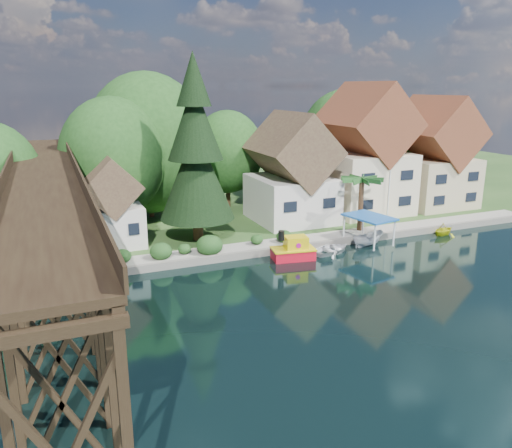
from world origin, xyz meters
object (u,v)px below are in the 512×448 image
object	(u,v)px
flagpole	(391,177)
palm_tree	(362,181)
boat_yellow	(444,228)
house_center	(364,158)
tugboat	(294,250)
house_right	(433,160)
house_left	(292,176)
boat_white_a	(332,248)
shed	(111,208)
conifer	(196,153)
trestle_bridge	(48,223)
boat_canopy	(368,233)

from	to	relation	value
flagpole	palm_tree	bearing A→B (deg)	-157.10
flagpole	boat_yellow	world-z (taller)	flagpole
house_center	tugboat	xyz separation A→B (m)	(-13.57, -10.18, -5.65)
house_right	palm_tree	size ratio (longest dim) A/B	2.26
house_center	house_right	bearing A→B (deg)	-3.18
house_left	house_center	size ratio (longest dim) A/B	0.79
palm_tree	flagpole	size ratio (longest dim) A/B	0.75
palm_tree	tugboat	distance (m)	10.60
boat_white_a	boat_yellow	size ratio (longest dim) A/B	1.49
house_right	shed	world-z (taller)	house_right
shed	boat_white_a	xyz separation A→B (m)	(17.23, -7.98, -3.43)
shed	conifer	distance (m)	8.63
trestle_bridge	flagpole	size ratio (longest dim) A/B	5.98
boat_canopy	palm_tree	bearing A→B (deg)	69.94
trestle_bridge	boat_white_a	world-z (taller)	trestle_bridge
house_center	house_right	xyz separation A→B (m)	(9.00, -0.50, -0.64)
flagpole	tugboat	distance (m)	15.52
house_center	conifer	size ratio (longest dim) A/B	0.86
house_center	house_right	size ratio (longest dim) A/B	1.12
boat_canopy	boat_yellow	world-z (taller)	boat_canopy
boat_canopy	house_center	bearing A→B (deg)	58.83
trestle_bridge	house_right	xyz separation A→B (m)	(41.00, 10.83, 0.43)
boat_yellow	shed	bearing A→B (deg)	63.42
boat_canopy	trestle_bridge	bearing A→B (deg)	-176.17
trestle_bridge	conifer	xyz separation A→B (m)	(12.24, 7.97, 2.97)
boat_yellow	boat_white_a	bearing A→B (deg)	79.35
flagpole	boat_white_a	world-z (taller)	flagpole
conifer	boat_yellow	world-z (taller)	conifer
palm_tree	flagpole	world-z (taller)	flagpole
palm_tree	boat_yellow	world-z (taller)	palm_tree
trestle_bridge	house_right	distance (m)	42.41
house_left	conifer	bearing A→B (deg)	-165.10
trestle_bridge	conifer	world-z (taller)	conifer
house_center	conifer	bearing A→B (deg)	-170.34
house_left	boat_canopy	distance (m)	10.40
house_center	flagpole	world-z (taller)	house_center
trestle_bridge	boat_canopy	size ratio (longest dim) A/B	9.27
house_left	shed	bearing A→B (deg)	-175.23
boat_white_a	tugboat	bearing A→B (deg)	77.80
tugboat	boat_canopy	xyz separation A→B (m)	(7.78, 0.61, 0.41)
trestle_bridge	boat_canopy	distance (m)	26.60
flagpole	boat_white_a	bearing A→B (deg)	-151.20
conifer	tugboat	world-z (taller)	conifer
tugboat	palm_tree	bearing A→B (deg)	22.18
trestle_bridge	tugboat	distance (m)	19.03
boat_white_a	trestle_bridge	bearing A→B (deg)	78.24
house_right	shed	distance (m)	36.08
house_center	palm_tree	distance (m)	8.15
boat_yellow	house_right	bearing A→B (deg)	-46.15
palm_tree	flagpole	xyz separation A→B (m)	(4.92, 2.08, -0.28)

